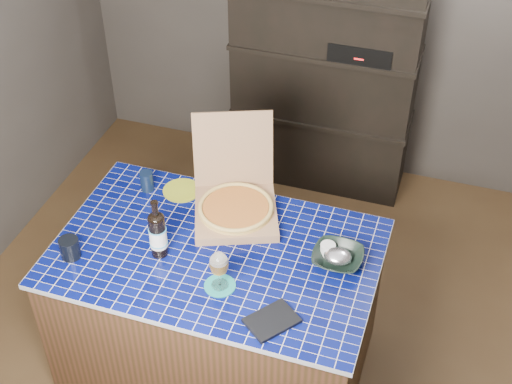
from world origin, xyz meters
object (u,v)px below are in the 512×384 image
(mead_bottle, at_px, (158,234))
(wine_glass, at_px, (219,264))
(dvd_case, at_px, (272,321))
(kitchen_island, at_px, (219,310))
(bowl, at_px, (338,258))
(pizza_box, at_px, (236,204))

(mead_bottle, height_order, wine_glass, mead_bottle)
(wine_glass, relative_size, dvd_case, 0.92)
(kitchen_island, xyz_separation_m, mead_bottle, (-0.25, -0.10, 0.55))
(kitchen_island, bearing_deg, dvd_case, -41.12)
(mead_bottle, height_order, bowl, mead_bottle)
(wine_glass, xyz_separation_m, dvd_case, (0.29, -0.13, -0.13))
(bowl, bearing_deg, dvd_case, -113.01)
(dvd_case, height_order, bowl, bowl)
(mead_bottle, distance_m, wine_glass, 0.37)
(dvd_case, xyz_separation_m, bowl, (0.19, 0.44, 0.02))
(pizza_box, height_order, bowl, pizza_box)
(pizza_box, xyz_separation_m, mead_bottle, (-0.25, -0.39, 0.06))
(kitchen_island, height_order, mead_bottle, mead_bottle)
(kitchen_island, distance_m, dvd_case, 0.67)
(pizza_box, bearing_deg, bowl, -39.34)
(bowl, bearing_deg, pizza_box, 162.15)
(kitchen_island, relative_size, wine_glass, 7.88)
(wine_glass, bearing_deg, kitchen_island, 114.93)
(pizza_box, bearing_deg, kitchen_island, -111.70)
(kitchen_island, height_order, pizza_box, pizza_box)
(wine_glass, bearing_deg, pizza_box, 101.04)
(mead_bottle, xyz_separation_m, wine_glass, (0.35, -0.11, 0.01))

